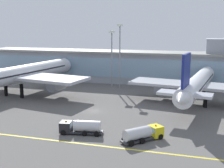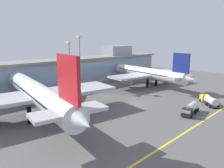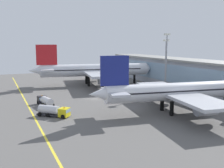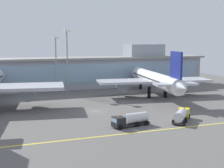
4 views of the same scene
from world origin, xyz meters
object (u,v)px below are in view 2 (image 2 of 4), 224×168
airliner_near_left (37,94)px  fuel_tanker_truck (209,100)px  apron_light_mast_west (69,58)px  apron_light_mast_centre (80,55)px  baggage_tug_near (190,109)px  airliner_near_right (148,73)px

airliner_near_left → fuel_tanker_truck: 54.33m
airliner_near_left → fuel_tanker_truck: airliner_near_left is taller
apron_light_mast_west → apron_light_mast_centre: 4.47m
airliner_near_left → apron_light_mast_centre: size_ratio=2.57×
airliner_near_left → baggage_tug_near: 43.47m
airliner_near_left → apron_light_mast_west: 33.56m
fuel_tanker_truck → airliner_near_left: bearing=101.2°
airliner_near_left → airliner_near_right: size_ratio=1.18×
airliner_near_right → apron_light_mast_west: apron_light_mast_west is taller
airliner_near_left → apron_light_mast_west: bearing=-39.7°
fuel_tanker_truck → apron_light_mast_west: apron_light_mast_west is taller
airliner_near_right → apron_light_mast_centre: 32.62m
fuel_tanker_truck → baggage_tug_near: size_ratio=0.89×
apron_light_mast_centre → airliner_near_left: bearing=-145.7°
airliner_near_right → fuel_tanker_truck: size_ratio=6.01×
airliner_near_right → baggage_tug_near: bearing=152.7°
apron_light_mast_west → apron_light_mast_centre: (3.66, -2.23, 1.26)m
airliner_near_right → apron_light_mast_west: bearing=68.4°
baggage_tug_near → apron_light_mast_centre: 49.80m
baggage_tug_near → apron_light_mast_west: apron_light_mast_west is taller
airliner_near_left → airliner_near_right: 55.71m
baggage_tug_near → apron_light_mast_centre: apron_light_mast_centre is taller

